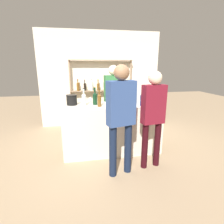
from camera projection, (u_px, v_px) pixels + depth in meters
ground_plane at (112, 151)px, 3.84m from camera, size 16.00×16.00×0.00m
bar_counter at (112, 128)px, 3.71m from camera, size 2.00×0.69×1.03m
back_wall at (101, 80)px, 5.33m from camera, size 3.60×0.12×2.80m
back_shelf at (101, 84)px, 5.19m from camera, size 1.85×0.18×1.98m
counter_bottle_0 at (135, 97)px, 3.66m from camera, size 0.09×0.09×0.33m
counter_bottle_1 at (84, 99)px, 3.46m from camera, size 0.09×0.09×0.35m
counter_bottle_2 at (109, 99)px, 3.46m from camera, size 0.08×0.08×0.34m
counter_bottle_3 at (142, 99)px, 3.46m from camera, size 0.09×0.09×0.35m
counter_bottle_4 at (95, 98)px, 3.56m from camera, size 0.09×0.09×0.36m
counter_bottle_5 at (99, 100)px, 3.39m from camera, size 0.07×0.07×0.35m
wine_glass at (90, 98)px, 3.62m from camera, size 0.07×0.07×0.16m
ice_bucket at (72, 100)px, 3.54m from camera, size 0.22×0.22×0.21m
cork_jar at (147, 100)px, 3.71m from camera, size 0.13×0.13×0.14m
customer_right at (153, 112)px, 2.99m from camera, size 0.42×0.23×1.73m
customer_center at (121, 113)px, 2.76m from camera, size 0.48×0.30×1.83m
server_behind_counter at (113, 96)px, 4.36m from camera, size 0.46×0.25×1.82m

